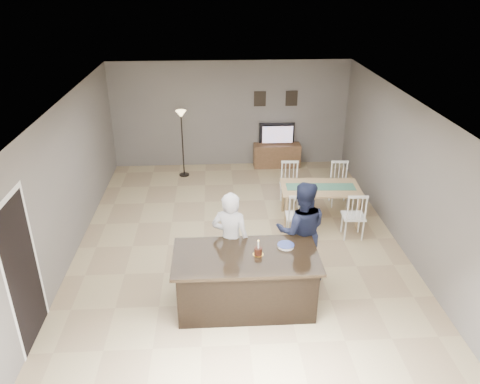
{
  "coord_description": "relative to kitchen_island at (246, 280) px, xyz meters",
  "views": [
    {
      "loc": [
        -0.42,
        -7.56,
        4.68
      ],
      "look_at": [
        0.0,
        -0.3,
        1.21
      ],
      "focal_mm": 35.0,
      "sensor_mm": 36.0,
      "label": 1
    }
  ],
  "objects": [
    {
      "name": "tv_console",
      "position": [
        1.2,
        5.57,
        -0.15
      ],
      "size": [
        1.2,
        0.4,
        0.6
      ],
      "primitive_type": "cube",
      "color": "brown",
      "rests_on": "floor"
    },
    {
      "name": "kitchen_island",
      "position": [
        0.0,
        0.0,
        0.0
      ],
      "size": [
        2.15,
        1.1,
        0.9
      ],
      "color": "black",
      "rests_on": "floor"
    },
    {
      "name": "room_shell",
      "position": [
        0.0,
        1.8,
        1.22
      ],
      "size": [
        8.0,
        8.0,
        8.0
      ],
      "color": "slate",
      "rests_on": "floor"
    },
    {
      "name": "picture_frames",
      "position": [
        1.15,
        5.78,
        1.3
      ],
      "size": [
        1.1,
        0.02,
        0.38
      ],
      "color": "black",
      "rests_on": "room_shell"
    },
    {
      "name": "television",
      "position": [
        1.2,
        5.64,
        0.41
      ],
      "size": [
        0.91,
        0.12,
        0.53
      ],
      "primitive_type": "imported",
      "rotation": [
        0.0,
        0.0,
        3.14
      ],
      "color": "black",
      "rests_on": "tv_console"
    },
    {
      "name": "dining_table",
      "position": [
        1.69,
        2.64,
        0.16
      ],
      "size": [
        1.62,
        1.85,
        0.96
      ],
      "rotation": [
        0.0,
        0.0,
        -0.06
      ],
      "color": "#A28158",
      "rests_on": "floor"
    },
    {
      "name": "floor",
      "position": [
        0.0,
        1.8,
        -0.45
      ],
      "size": [
        8.0,
        8.0,
        0.0
      ],
      "primitive_type": "plane",
      "color": "tan",
      "rests_on": "ground"
    },
    {
      "name": "tv_screen_glow",
      "position": [
        1.2,
        5.56,
        0.42
      ],
      "size": [
        0.78,
        0.0,
        0.78
      ],
      "primitive_type": "plane",
      "rotation": [
        1.57,
        0.0,
        3.14
      ],
      "color": "orange",
      "rests_on": "tv_console"
    },
    {
      "name": "man",
      "position": [
        0.95,
        0.71,
        0.41
      ],
      "size": [
        0.89,
        0.73,
        1.72
      ],
      "primitive_type": "imported",
      "rotation": [
        0.0,
        0.0,
        3.05
      ],
      "color": "#191F38",
      "rests_on": "floor"
    },
    {
      "name": "doorway",
      "position": [
        -2.99,
        -0.5,
        0.8
      ],
      "size": [
        0.0,
        2.1,
        2.65
      ],
      "color": "black",
      "rests_on": "floor"
    },
    {
      "name": "woman",
      "position": [
        -0.2,
        0.55,
        0.37
      ],
      "size": [
        0.69,
        0.55,
        1.66
      ],
      "primitive_type": "imported",
      "rotation": [
        0.0,
        0.0,
        2.85
      ],
      "color": "silver",
      "rests_on": "floor"
    },
    {
      "name": "birthday_cake",
      "position": [
        0.18,
        0.01,
        0.5
      ],
      "size": [
        0.16,
        0.16,
        0.25
      ],
      "color": "gold",
      "rests_on": "kitchen_island"
    },
    {
      "name": "floor_lamp",
      "position": [
        -1.2,
        5.11,
        0.84
      ],
      "size": [
        0.25,
        0.25,
        1.66
      ],
      "color": "black",
      "rests_on": "floor"
    },
    {
      "name": "plate_stack",
      "position": [
        0.62,
        0.2,
        0.47
      ],
      "size": [
        0.26,
        0.26,
        0.04
      ],
      "color": "white",
      "rests_on": "kitchen_island"
    }
  ]
}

